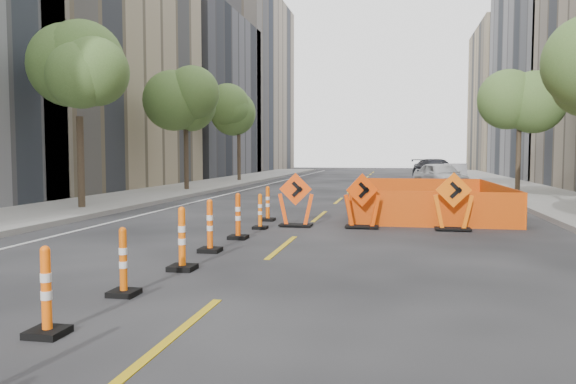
% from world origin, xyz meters
% --- Properties ---
extents(ground_plane, '(140.00, 140.00, 0.00)m').
position_xyz_m(ground_plane, '(0.00, 0.00, 0.00)').
color(ground_plane, black).
extents(sidewalk_left, '(4.00, 90.00, 0.15)m').
position_xyz_m(sidewalk_left, '(-9.00, 12.00, 0.07)').
color(sidewalk_left, gray).
rests_on(sidewalk_left, ground).
extents(bld_left_d, '(12.00, 16.00, 14.00)m').
position_xyz_m(bld_left_d, '(-17.00, 39.20, 7.00)').
color(bld_left_d, '#4C4C51').
rests_on(bld_left_d, ground).
extents(bld_left_e, '(12.00, 20.00, 20.00)m').
position_xyz_m(bld_left_e, '(-17.00, 55.60, 10.00)').
color(bld_left_e, gray).
rests_on(bld_left_e, ground).
extents(bld_right_e, '(12.00, 14.00, 16.00)m').
position_xyz_m(bld_right_e, '(17.00, 58.60, 8.00)').
color(bld_right_e, tan).
rests_on(bld_right_e, ground).
extents(tree_l_b, '(2.80, 2.80, 5.95)m').
position_xyz_m(tree_l_b, '(-8.40, 10.00, 4.53)').
color(tree_l_b, '#382B1E').
rests_on(tree_l_b, ground).
extents(tree_l_c, '(2.80, 2.80, 5.95)m').
position_xyz_m(tree_l_c, '(-8.40, 20.00, 4.53)').
color(tree_l_c, '#382B1E').
rests_on(tree_l_c, ground).
extents(tree_l_d, '(2.80, 2.80, 5.95)m').
position_xyz_m(tree_l_d, '(-8.40, 30.00, 4.53)').
color(tree_l_d, '#382B1E').
rests_on(tree_l_d, ground).
extents(tree_r_c, '(2.80, 2.80, 5.95)m').
position_xyz_m(tree_r_c, '(8.40, 22.00, 4.53)').
color(tree_r_c, '#382B1E').
rests_on(tree_r_c, ground).
extents(channelizer_2, '(0.40, 0.40, 1.02)m').
position_xyz_m(channelizer_2, '(-1.40, -2.31, 0.51)').
color(channelizer_2, '#FF5F0A').
rests_on(channelizer_2, ground).
extents(channelizer_3, '(0.39, 0.39, 0.99)m').
position_xyz_m(channelizer_3, '(-1.40, -0.50, 0.49)').
color(channelizer_3, '#D85609').
rests_on(channelizer_3, ground).
extents(channelizer_4, '(0.44, 0.44, 1.11)m').
position_xyz_m(channelizer_4, '(-1.23, 1.31, 0.56)').
color(channelizer_4, '#FF650A').
rests_on(channelizer_4, ground).
extents(channelizer_5, '(0.43, 0.43, 1.10)m').
position_xyz_m(channelizer_5, '(-1.34, 3.11, 0.55)').
color(channelizer_5, '#F6590A').
rests_on(channelizer_5, ground).
extents(channelizer_6, '(0.43, 0.43, 1.10)m').
position_xyz_m(channelizer_6, '(-1.26, 4.92, 0.55)').
color(channelizer_6, '#DA4D09').
rests_on(channelizer_6, ground).
extents(channelizer_7, '(0.38, 0.38, 0.95)m').
position_xyz_m(channelizer_7, '(-1.17, 6.72, 0.48)').
color(channelizer_7, '#FF680A').
rests_on(channelizer_7, ground).
extents(channelizer_8, '(0.41, 0.41, 1.05)m').
position_xyz_m(channelizer_8, '(-1.37, 8.53, 0.52)').
color(channelizer_8, '#EB5A09').
rests_on(channelizer_8, ground).
extents(chevron_sign_left, '(1.04, 0.69, 1.49)m').
position_xyz_m(chevron_sign_left, '(-0.31, 7.37, 0.75)').
color(chevron_sign_left, '#FF490A').
rests_on(chevron_sign_left, ground).
extents(chevron_sign_center, '(1.15, 0.96, 1.49)m').
position_xyz_m(chevron_sign_center, '(1.51, 7.37, 0.75)').
color(chevron_sign_center, '#FF4A0A').
rests_on(chevron_sign_center, ground).
extents(chevron_sign_right, '(1.05, 0.65, 1.53)m').
position_xyz_m(chevron_sign_right, '(3.89, 7.36, 0.77)').
color(chevron_sign_right, '#FA630A').
rests_on(chevron_sign_right, ground).
extents(safety_fence, '(4.72, 7.97, 0.99)m').
position_xyz_m(safety_fence, '(3.44, 11.84, 0.50)').
color(safety_fence, '#FF660D').
rests_on(safety_fence, ground).
extents(parked_car_near, '(3.22, 4.85, 1.53)m').
position_xyz_m(parked_car_near, '(4.83, 24.44, 0.77)').
color(parked_car_near, silver).
rests_on(parked_car_near, ground).
extents(parked_car_mid, '(1.80, 4.24, 1.36)m').
position_xyz_m(parked_car_mid, '(6.10, 29.36, 0.68)').
color(parked_car_mid, '#959499').
rests_on(parked_car_mid, ground).
extents(parked_car_far, '(3.90, 5.91, 1.59)m').
position_xyz_m(parked_car_far, '(5.35, 36.03, 0.80)').
color(parked_car_far, black).
rests_on(parked_car_far, ground).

